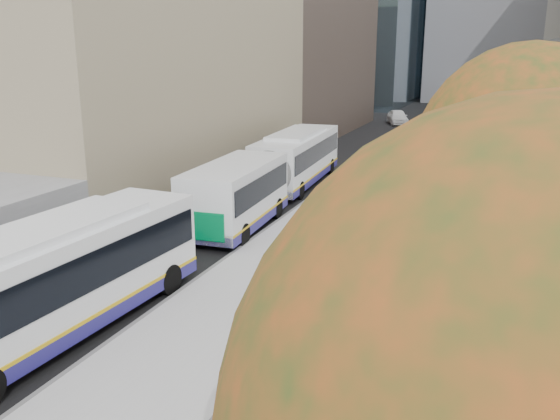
% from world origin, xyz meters
% --- Properties ---
extents(bus_platform, '(4.25, 150.00, 0.15)m').
position_xyz_m(bus_platform, '(-3.88, 35.00, 0.07)').
color(bus_platform, beige).
rests_on(bus_platform, ground).
extents(sidewalk, '(4.75, 150.00, 0.08)m').
position_xyz_m(sidewalk, '(4.12, 35.00, 0.04)').
color(sidewalk, gray).
rests_on(sidewalk, ground).
extents(tree_c, '(4.20, 4.20, 7.28)m').
position_xyz_m(tree_c, '(3.60, 13.00, 5.25)').
color(tree_c, '#311B13').
rests_on(tree_c, sidewalk).
extents(bus_far, '(3.42, 17.18, 2.85)m').
position_xyz_m(bus_far, '(-7.56, 28.59, 1.55)').
color(bus_far, white).
rests_on(bus_far, ground).
extents(distant_car, '(3.09, 4.63, 1.47)m').
position_xyz_m(distant_car, '(-7.54, 61.84, 0.73)').
color(distant_car, white).
rests_on(distant_car, ground).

